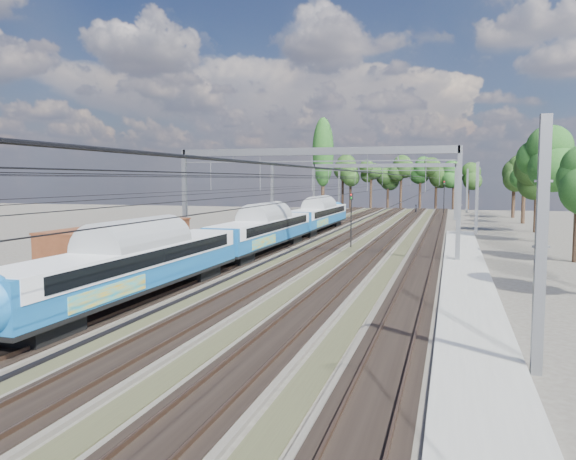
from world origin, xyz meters
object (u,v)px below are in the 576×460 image
(signal_near, at_px, (351,213))
(emu_train, at_px, (264,225))
(freight_boxcar, at_px, (124,247))
(signal_far, at_px, (444,193))
(worker, at_px, (416,209))

(signal_near, bearing_deg, emu_train, -153.40)
(freight_boxcar, bearing_deg, signal_near, 62.65)
(freight_boxcar, relative_size, signal_far, 2.17)
(signal_far, bearing_deg, freight_boxcar, -112.53)
(worker, bearing_deg, signal_near, -179.06)
(emu_train, distance_m, signal_near, 9.35)
(signal_near, distance_m, signal_far, 55.66)
(signal_near, relative_size, signal_far, 0.83)
(worker, xyz_separation_m, signal_far, (5.09, -1.95, 3.08))
(signal_far, bearing_deg, emu_train, -111.65)
(emu_train, height_order, freight_boxcar, emu_train)
(emu_train, bearing_deg, signal_far, 77.18)
(emu_train, xyz_separation_m, signal_far, (14.08, 61.89, 1.38))
(freight_boxcar, bearing_deg, emu_train, 72.57)
(emu_train, distance_m, worker, 64.49)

